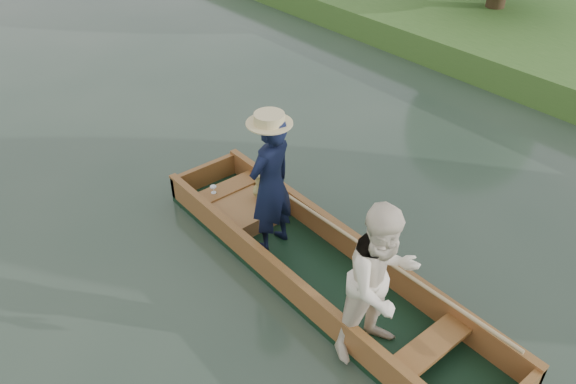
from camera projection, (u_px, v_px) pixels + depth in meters
ground at (320, 279)px, 6.68m from camera, size 120.00×120.00×0.00m
punt at (323, 249)px, 6.13m from camera, size 1.31×5.00×1.89m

